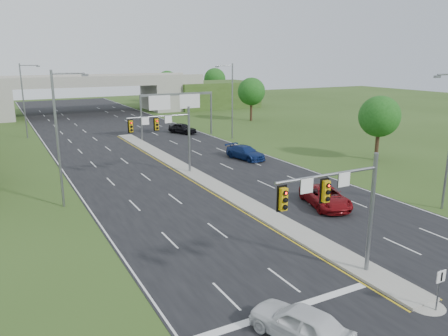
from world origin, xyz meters
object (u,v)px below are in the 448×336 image
object	(u,v)px
car_far_a	(326,197)
signal_mast_far	(169,130)
overpass	(85,97)
car_far_c	(182,128)
keep_right_sign	(440,284)
sign_gantry	(176,103)
car_white	(300,323)
signal_mast_near	(342,200)
car_far_b	(245,152)

from	to	relation	value
car_far_a	signal_mast_far	bearing A→B (deg)	133.41
signal_mast_far	overpass	distance (m)	55.13
overpass	car_far_c	xyz separation A→B (m)	(8.73, -32.23, -2.71)
overpass	car_far_a	distance (m)	70.38
signal_mast_far	overpass	xyz separation A→B (m)	(2.26, 55.07, -1.17)
overpass	keep_right_sign	bearing A→B (deg)	-90.00
overpass	car_far_c	world-z (taller)	overpass
sign_gantry	car_white	xyz separation A→B (m)	(-13.84, -48.06, -4.41)
signal_mast_far	signal_mast_near	bearing A→B (deg)	-90.00
car_white	car_far_a	size ratio (longest dim) A/B	0.82
keep_right_sign	car_far_b	distance (m)	33.24
sign_gantry	car_far_b	world-z (taller)	sign_gantry
sign_gantry	car_white	world-z (taller)	sign_gantry
signal_mast_near	car_white	world-z (taller)	signal_mast_near
car_far_c	keep_right_sign	bearing A→B (deg)	-124.28
car_far_b	signal_mast_near	bearing A→B (deg)	-123.39
sign_gantry	car_far_a	bearing A→B (deg)	-91.96
signal_mast_far	car_far_c	bearing A→B (deg)	64.30
keep_right_sign	car_far_a	distance (m)	15.43
keep_right_sign	overpass	world-z (taller)	overpass
signal_mast_far	car_far_a	world-z (taller)	signal_mast_far
car_far_b	car_far_c	distance (m)	20.15
overpass	car_far_c	bearing A→B (deg)	-74.84
keep_right_sign	car_far_a	bearing A→B (deg)	69.16
keep_right_sign	overpass	xyz separation A→B (m)	(0.00, 84.53, 2.04)
signal_mast_near	sign_gantry	xyz separation A→B (m)	(8.95, 44.99, 0.51)
signal_mast_far	car_white	world-z (taller)	signal_mast_far
signal_mast_far	keep_right_sign	size ratio (longest dim) A/B	3.18
overpass	car_far_b	bearing A→B (deg)	-80.86
car_far_b	keep_right_sign	bearing A→B (deg)	-116.97
keep_right_sign	car_far_c	size ratio (longest dim) A/B	0.45
signal_mast_far	car_far_b	world-z (taller)	signal_mast_far
keep_right_sign	car_far_b	size ratio (longest dim) A/B	0.40
sign_gantry	overpass	distance (m)	35.75
signal_mast_near	car_far_c	world-z (taller)	signal_mast_near
car_white	car_far_b	size ratio (longest dim) A/B	0.87
sign_gantry	keep_right_sign	bearing A→B (deg)	-97.70
signal_mast_far	car_far_c	world-z (taller)	signal_mast_far
keep_right_sign	car_far_c	distance (m)	53.02
car_white	keep_right_sign	bearing A→B (deg)	150.34
car_white	car_far_a	distance (m)	18.15
car_far_b	car_far_c	bearing A→B (deg)	76.84
keep_right_sign	sign_gantry	size ratio (longest dim) A/B	0.19
signal_mast_near	car_far_c	bearing A→B (deg)	77.06
car_far_c	signal_mast_near	bearing A→B (deg)	-127.74
signal_mast_near	car_far_c	size ratio (longest dim) A/B	1.44
signal_mast_near	car_far_c	distance (m)	49.24
car_far_a	car_far_b	world-z (taller)	car_far_a
keep_right_sign	sign_gantry	distance (m)	50.04
car_far_c	car_far_b	bearing A→B (deg)	-115.67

